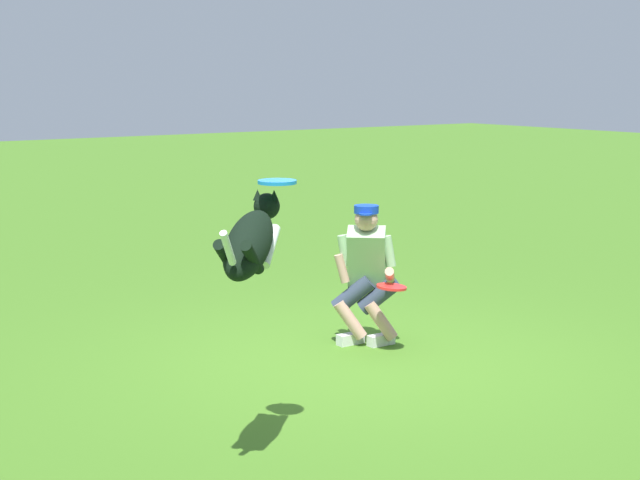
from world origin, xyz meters
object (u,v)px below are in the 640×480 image
person (366,270)px  dog (251,241)px  frisbee_flying (277,182)px  frisbee_held (392,287)px

person → dog: dog is taller
frisbee_flying → frisbee_held: bearing=-146.6°
person → frisbee_held: 0.40m
person → frisbee_flying: (2.07, 1.74, 1.08)m
person → frisbee_flying: size_ratio=5.26×
person → frisbee_held: (0.02, 0.39, -0.09)m
dog → frisbee_flying: (-0.28, -0.13, 0.34)m
person → frisbee_flying: 2.91m
dog → frisbee_held: dog is taller
frisbee_flying → dog: bearing=24.6°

